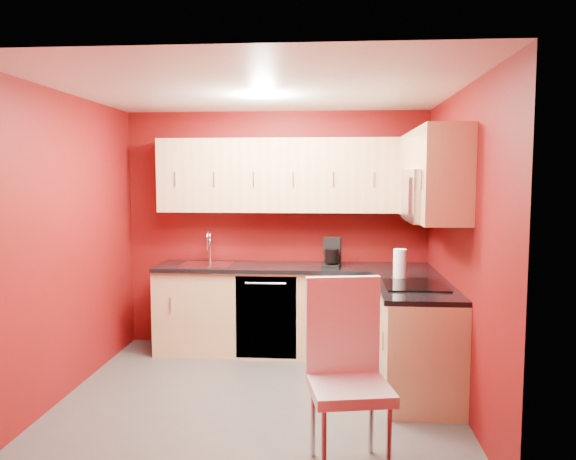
# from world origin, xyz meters

# --- Properties ---
(floor) EXTENTS (3.20, 3.20, 0.00)m
(floor) POSITION_xyz_m (0.00, 0.00, 0.00)
(floor) COLOR #464341
(floor) RESTS_ON ground
(ceiling) EXTENTS (3.20, 3.20, 0.00)m
(ceiling) POSITION_xyz_m (0.00, 0.00, 2.50)
(ceiling) COLOR white
(ceiling) RESTS_ON wall_back
(wall_back) EXTENTS (3.20, 0.00, 3.20)m
(wall_back) POSITION_xyz_m (0.00, 1.50, 1.25)
(wall_back) COLOR maroon
(wall_back) RESTS_ON floor
(wall_front) EXTENTS (3.20, 0.00, 3.20)m
(wall_front) POSITION_xyz_m (0.00, -1.50, 1.25)
(wall_front) COLOR maroon
(wall_front) RESTS_ON floor
(wall_left) EXTENTS (0.00, 3.00, 3.00)m
(wall_left) POSITION_xyz_m (-1.60, 0.00, 1.25)
(wall_left) COLOR maroon
(wall_left) RESTS_ON floor
(wall_right) EXTENTS (0.00, 3.00, 3.00)m
(wall_right) POSITION_xyz_m (1.60, 0.00, 1.25)
(wall_right) COLOR maroon
(wall_right) RESTS_ON floor
(base_cabinets_back) EXTENTS (2.80, 0.60, 0.87)m
(base_cabinets_back) POSITION_xyz_m (0.20, 1.20, 0.43)
(base_cabinets_back) COLOR #D7BA7A
(base_cabinets_back) RESTS_ON floor
(base_cabinets_right) EXTENTS (0.60, 1.30, 0.87)m
(base_cabinets_right) POSITION_xyz_m (1.30, 0.25, 0.43)
(base_cabinets_right) COLOR #D7BA7A
(base_cabinets_right) RESTS_ON floor
(countertop_back) EXTENTS (2.80, 0.63, 0.04)m
(countertop_back) POSITION_xyz_m (0.20, 1.19, 0.89)
(countertop_back) COLOR black
(countertop_back) RESTS_ON base_cabinets_back
(countertop_right) EXTENTS (0.63, 1.27, 0.04)m
(countertop_right) POSITION_xyz_m (1.29, 0.23, 0.89)
(countertop_right) COLOR black
(countertop_right) RESTS_ON base_cabinets_right
(upper_cabinets_back) EXTENTS (2.80, 0.35, 0.75)m
(upper_cabinets_back) POSITION_xyz_m (0.20, 1.32, 1.83)
(upper_cabinets_back) COLOR #E1B37F
(upper_cabinets_back) RESTS_ON wall_back
(upper_cabinets_right) EXTENTS (0.35, 1.55, 0.75)m
(upper_cabinets_right) POSITION_xyz_m (1.42, 0.44, 1.89)
(upper_cabinets_right) COLOR #E1B37F
(upper_cabinets_right) RESTS_ON wall_right
(microwave) EXTENTS (0.42, 0.76, 0.42)m
(microwave) POSITION_xyz_m (1.39, 0.20, 1.66)
(microwave) COLOR silver
(microwave) RESTS_ON upper_cabinets_right
(cooktop) EXTENTS (0.50, 0.55, 0.01)m
(cooktop) POSITION_xyz_m (1.28, 0.20, 0.92)
(cooktop) COLOR black
(cooktop) RESTS_ON countertop_right
(sink) EXTENTS (0.52, 0.42, 0.35)m
(sink) POSITION_xyz_m (-0.70, 1.20, 0.94)
(sink) COLOR silver
(sink) RESTS_ON countertop_back
(dishwasher_front) EXTENTS (0.60, 0.02, 0.82)m
(dishwasher_front) POSITION_xyz_m (-0.05, 0.91, 0.43)
(dishwasher_front) COLOR black
(dishwasher_front) RESTS_ON base_cabinets_back
(downlight) EXTENTS (0.20, 0.20, 0.01)m
(downlight) POSITION_xyz_m (0.00, 0.30, 2.48)
(downlight) COLOR white
(downlight) RESTS_ON ceiling
(coffee_maker) EXTENTS (0.20, 0.25, 0.29)m
(coffee_maker) POSITION_xyz_m (0.59, 1.13, 1.06)
(coffee_maker) COLOR black
(coffee_maker) RESTS_ON countertop_back
(napkin_holder) EXTENTS (0.15, 0.15, 0.12)m
(napkin_holder) POSITION_xyz_m (0.61, 1.22, 0.97)
(napkin_holder) COLOR black
(napkin_holder) RESTS_ON countertop_back
(paper_towel) EXTENTS (0.19, 0.19, 0.27)m
(paper_towel) POSITION_xyz_m (1.19, 0.50, 1.04)
(paper_towel) COLOR white
(paper_towel) RESTS_ON countertop_right
(dining_chair) EXTENTS (0.56, 0.58, 1.18)m
(dining_chair) POSITION_xyz_m (0.70, -1.12, 0.59)
(dining_chair) COLOR silver
(dining_chair) RESTS_ON floor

